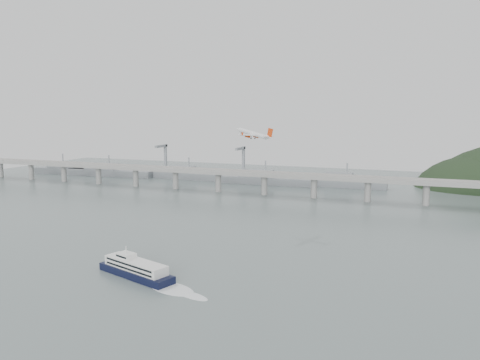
% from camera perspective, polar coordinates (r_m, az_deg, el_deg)
% --- Properties ---
extents(ground, '(900.00, 900.00, 0.00)m').
position_cam_1_polar(ground, '(275.20, -4.18, -8.99)').
color(ground, slate).
rests_on(ground, ground).
extents(bridge, '(800.00, 22.00, 23.90)m').
position_cam_1_polar(bridge, '(456.48, 6.43, 0.17)').
color(bridge, gray).
rests_on(bridge, ground).
extents(distant_fleet, '(453.00, 60.90, 40.00)m').
position_cam_1_polar(distant_fleet, '(574.51, -6.93, 0.68)').
color(distant_fleet, gray).
rests_on(distant_fleet, ground).
extents(ferry, '(73.94, 30.87, 14.37)m').
position_cam_1_polar(ferry, '(243.49, -12.58, -10.54)').
color(ferry, black).
rests_on(ferry, ground).
extents(airliner, '(32.25, 29.96, 9.04)m').
position_cam_1_polar(airliner, '(333.37, 1.68, 5.64)').
color(airliner, white).
rests_on(airliner, ground).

